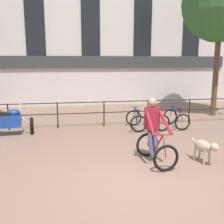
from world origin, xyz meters
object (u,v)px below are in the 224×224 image
object	(u,v)px
dog	(205,147)
cyclist_with_bike	(154,134)
parked_bicycle_near_lamp	(136,120)
parked_motorcycle	(8,120)
parked_bicycle_mid_left	(156,119)
parked_bicycle_mid_right	(176,119)

from	to	relation	value
dog	cyclist_with_bike	bearing A→B (deg)	148.64
dog	parked_bicycle_near_lamp	world-z (taller)	parked_bicycle_near_lamp
parked_motorcycle	parked_bicycle_mid_left	bearing A→B (deg)	-94.62
dog	parked_bicycle_mid_left	bearing A→B (deg)	73.75
dog	parked_motorcycle	bearing A→B (deg)	130.62
cyclist_with_bike	parked_bicycle_near_lamp	bearing A→B (deg)	76.43
cyclist_with_bike	parked_motorcycle	bearing A→B (deg)	136.24
parked_bicycle_near_lamp	cyclist_with_bike	bearing A→B (deg)	87.00
parked_bicycle_near_lamp	parked_bicycle_mid_left	world-z (taller)	same
cyclist_with_bike	parked_bicycle_near_lamp	world-z (taller)	cyclist_with_bike
cyclist_with_bike	dog	size ratio (longest dim) A/B	1.79
cyclist_with_bike	parked_bicycle_mid_left	world-z (taller)	cyclist_with_bike
dog	parked_bicycle_mid_left	xyz separation A→B (m)	(-0.02, 3.75, -0.09)
cyclist_with_bike	parked_motorcycle	world-z (taller)	cyclist_with_bike
dog	parked_motorcycle	distance (m)	6.74
parked_bicycle_near_lamp	parked_bicycle_mid_left	distance (m)	0.84
cyclist_with_bike	parked_bicycle_mid_right	size ratio (longest dim) A/B	1.46
parked_motorcycle	parked_bicycle_mid_right	size ratio (longest dim) A/B	1.52
cyclist_with_bike	parked_bicycle_mid_right	xyz separation A→B (m)	(2.10, 3.41, -0.41)
parked_bicycle_mid_right	dog	bearing A→B (deg)	72.65
parked_bicycle_mid_left	parked_bicycle_mid_right	size ratio (longest dim) A/B	1.00
parked_bicycle_near_lamp	parked_bicycle_mid_left	bearing A→B (deg)	-176.07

